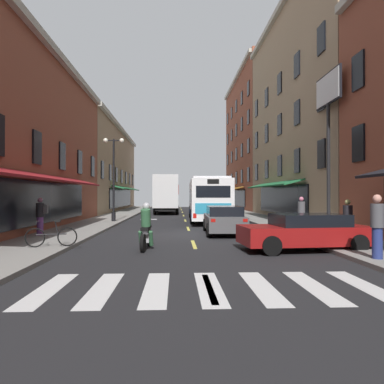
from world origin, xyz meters
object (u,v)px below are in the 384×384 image
Objects in this scene: billboard_sign at (328,110)px; sedan_far at (305,232)px; pedestrian_far at (377,225)px; box_truck at (166,194)px; pedestrian_mid at (301,213)px; sedan_mid at (167,204)px; street_lamp_twin at (114,175)px; pedestrian_near at (41,215)px; sedan_near at (224,220)px; transit_bus at (207,199)px; motorcycle_rider at (146,229)px; pedestrian_rear at (348,220)px; bicycle_near at (51,236)px.

billboard_sign is 8.57m from sedan_far.
sedan_far is 2.50× the size of pedestrian_far.
box_truck is 4.99× the size of pedestrian_mid.
box_truck is at bearing 4.03° from pedestrian_mid.
street_lamp_twin reaches higher than sedan_mid.
sedan_near is at bearing -87.59° from pedestrian_near.
pedestrian_near is (-8.38, -1.45, 0.32)m from sedan_near.
pedestrian_far is at bearing -67.20° from sedan_near.
transit_bus is 9.71m from pedestrian_mid.
sedan_far is 15.43m from street_lamp_twin.
motorcycle_rider is at bearing 108.14° from pedestrian_mid.
transit_bus is at bearing -28.01° from pedestrian_rear.
motorcycle_rider is (0.14, -35.75, 0.06)m from sedan_mid.
billboard_sign is at bearing -65.65° from box_truck.
pedestrian_near reaches higher than sedan_mid.
pedestrian_near is 0.93× the size of pedestrian_far.
bicycle_near is (-3.25, -0.19, -0.21)m from motorcycle_rider.
sedan_near is 8.51m from pedestrian_near.
transit_bus is 2.02× the size of street_lamp_twin.
pedestrian_far is (9.95, -2.75, 0.57)m from bicycle_near.
street_lamp_twin reaches higher than box_truck.
billboard_sign is 6.76m from pedestrian_rear.
box_truck is at bearing 106.77° from pedestrian_far.
billboard_sign is at bearing 78.46° from pedestrian_far.
sedan_near is (0.02, -9.23, -0.92)m from transit_bus.
pedestrian_rear is (2.25, 1.52, 0.30)m from sedan_far.
billboard_sign reaches higher than sedan_mid.
pedestrian_far is (6.64, -27.32, -0.92)m from box_truck.
pedestrian_mid is at bearing -65.12° from transit_bus.
motorcycle_rider is at bearing -150.02° from billboard_sign.
pedestrian_mid is at bearing 169.92° from billboard_sign.
sedan_far is 0.79× the size of street_lamp_twin.
box_truck reaches higher than pedestrian_rear.
box_truck is 1.49× the size of street_lamp_twin.
box_truck is 1.87× the size of sedan_far.
box_truck is 25.54m from sedan_far.
pedestrian_rear is at bearing 6.04° from bicycle_near.
pedestrian_mid is (12.44, 1.89, -0.01)m from pedestrian_near.
bicycle_near is (-12.04, -5.26, -5.74)m from billboard_sign.
pedestrian_rear is at bearing -41.70° from sedan_near.
bicycle_near is (-3.31, -24.56, -1.49)m from box_truck.
sedan_mid is 2.68× the size of pedestrian_rear.
transit_bus reaches higher than pedestrian_mid.
bicycle_near is 0.93× the size of pedestrian_far.
box_truck is 4.69× the size of pedestrian_far.
transit_bus reaches higher than sedan_far.
pedestrian_rear is at bearing -71.73° from box_truck.
bicycle_near is at bearing -176.71° from motorcycle_rider.
sedan_mid is 24.18m from street_lamp_twin.
sedan_far is at bearing -120.21° from billboard_sign.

